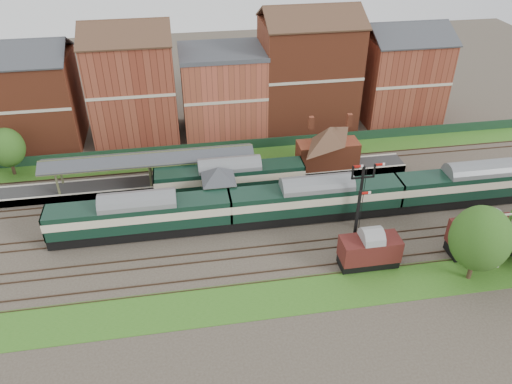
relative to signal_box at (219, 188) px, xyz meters
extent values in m
plane|color=#473D33|center=(3.00, -3.25, -3.19)|extent=(160.00, 160.00, 0.00)
cube|color=#2D6619|center=(3.00, 12.75, -3.16)|extent=(90.00, 4.50, 0.06)
cube|color=#2D6619|center=(3.00, -15.25, -3.16)|extent=(90.00, 5.00, 0.06)
cube|color=#193823|center=(3.00, 14.75, -2.44)|extent=(90.00, 0.12, 1.50)
cube|color=#2D2D2D|center=(-2.00, 6.50, -2.69)|extent=(55.00, 3.40, 1.00)
cube|color=#56694B|center=(0.00, 0.00, -1.99)|extent=(3.40, 3.20, 2.40)
cube|color=brown|center=(0.00, 0.00, 0.21)|extent=(3.60, 3.40, 2.00)
pyramid|color=#383A3F|center=(0.00, 0.00, 2.01)|extent=(5.40, 5.40, 1.60)
cube|color=maroon|center=(8.00, 0.00, -2.09)|extent=(3.00, 2.40, 2.20)
cube|color=#4C3323|center=(8.00, -0.65, -0.64)|extent=(3.20, 1.34, 0.79)
cube|color=#4C3323|center=(8.00, 0.65, -0.64)|extent=(3.20, 1.34, 0.79)
cube|color=brown|center=(15.00, 6.50, -0.44)|extent=(8.00, 3.00, 3.50)
pyramid|color=#4C3323|center=(15.00, 6.50, 2.41)|extent=(8.10, 8.10, 2.20)
cube|color=brown|center=(12.50, 6.50, 2.91)|extent=(0.60, 0.60, 1.60)
cube|color=brown|center=(17.50, 6.50, 2.91)|extent=(0.60, 0.60, 1.60)
cube|color=brown|center=(-19.00, 5.20, -0.49)|extent=(0.22, 0.22, 3.40)
cube|color=brown|center=(3.00, 7.80, -0.49)|extent=(0.22, 0.22, 3.40)
cube|color=#383A3F|center=(-8.00, 5.55, 1.41)|extent=(26.00, 1.99, 0.90)
cube|color=#383A3F|center=(-8.00, 7.45, 1.41)|extent=(26.00, 1.99, 0.90)
cube|color=brown|center=(-8.00, 6.50, 1.79)|extent=(26.00, 0.20, 0.20)
cube|color=black|center=(15.00, -5.75, 0.81)|extent=(0.25, 0.25, 8.00)
cube|color=black|center=(15.00, -5.75, 3.41)|extent=(2.60, 0.18, 0.18)
cube|color=#B2140F|center=(14.35, -5.75, 4.86)|extent=(1.10, 0.08, 0.25)
cube|color=#B2140F|center=(16.75, -5.75, 4.86)|extent=(1.10, 0.08, 0.25)
cube|color=black|center=(13.00, -10.25, 0.81)|extent=(0.25, 0.25, 8.00)
cube|color=#B2140F|center=(13.55, -10.25, 4.51)|extent=(1.10, 0.08, 0.25)
cube|color=beige|center=(27.00, -14.75, 0.31)|extent=(0.22, 0.22, 7.00)
cube|color=brown|center=(-25.00, 21.75, 3.31)|extent=(14.00, 10.00, 13.00)
cube|color=maroon|center=(-10.00, 21.75, 4.31)|extent=(12.00, 10.00, 15.00)
cube|color=#A74B35|center=(3.00, 21.75, 2.81)|extent=(12.00, 10.00, 12.00)
cube|color=brown|center=(16.00, 21.75, 4.81)|extent=(14.00, 10.00, 16.00)
cube|color=maroon|center=(31.00, 21.75, 3.31)|extent=(12.00, 10.00, 13.00)
cube|color=black|center=(-9.01, -3.25, -2.43)|extent=(19.78, 2.77, 1.21)
cube|color=black|center=(-9.01, -3.25, -0.39)|extent=(19.78, 3.08, 2.86)
cube|color=beige|center=(-9.01, -3.25, -0.05)|extent=(19.80, 3.12, 0.99)
cube|color=slate|center=(-9.01, -3.25, 1.20)|extent=(19.78, 3.08, 0.66)
cube|color=black|center=(10.77, -3.25, -2.43)|extent=(19.78, 2.77, 1.21)
cube|color=black|center=(10.77, -3.25, -0.39)|extent=(19.78, 3.08, 2.86)
cube|color=beige|center=(10.77, -3.25, -0.05)|extent=(19.80, 3.12, 0.99)
cube|color=slate|center=(10.77, -3.25, 1.20)|extent=(19.78, 3.08, 0.66)
cube|color=black|center=(30.56, -3.25, -2.43)|extent=(19.78, 2.77, 1.21)
cube|color=black|center=(30.56, -3.25, -0.39)|extent=(19.78, 3.08, 2.86)
cube|color=beige|center=(30.56, -3.25, -0.05)|extent=(19.80, 3.12, 0.99)
cube|color=slate|center=(30.56, -3.25, 1.20)|extent=(19.78, 3.08, 0.66)
cube|color=black|center=(1.66, 3.25, -2.47)|extent=(18.30, 2.56, 1.12)
cube|color=black|center=(1.66, 3.25, -0.59)|extent=(18.30, 2.85, 2.64)
cube|color=beige|center=(1.66, 3.25, -0.27)|extent=(18.32, 2.89, 0.92)
cube|color=slate|center=(1.66, 3.25, 0.88)|extent=(18.30, 2.85, 0.61)
cube|color=black|center=(13.96, -12.25, -2.58)|extent=(5.98, 2.20, 0.90)
cube|color=#4D1716|center=(13.96, -12.25, -0.94)|extent=(5.98, 2.59, 2.39)
cube|color=gray|center=(13.96, -12.25, 0.38)|extent=(5.98, 2.59, 0.44)
cube|color=black|center=(26.32, -12.25, -2.52)|extent=(6.80, 2.50, 1.02)
cube|color=#4D1716|center=(26.32, -12.25, -0.65)|extent=(6.80, 2.95, 2.72)
cube|color=gray|center=(26.32, -12.25, 0.84)|extent=(6.80, 2.95, 0.50)
cylinder|color=#382619|center=(23.26, -15.73, -1.24)|extent=(0.44, 0.44, 3.90)
ellipsoid|color=#274B15|center=(23.26, -15.73, 1.88)|extent=(5.73, 5.73, 6.59)
cylinder|color=#382619|center=(-26.17, 12.86, -1.64)|extent=(0.44, 0.44, 3.10)
ellipsoid|color=#274B15|center=(-26.17, 12.86, 0.84)|extent=(4.54, 4.54, 5.23)
camera|label=1|loc=(-3.76, -48.64, 31.39)|focal=35.00mm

